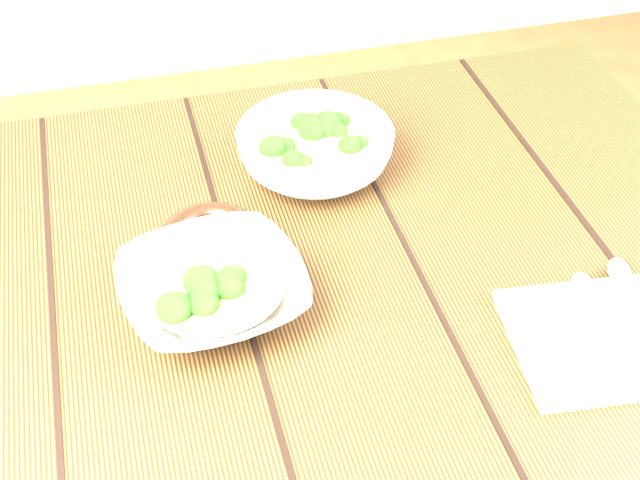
% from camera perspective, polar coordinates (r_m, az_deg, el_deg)
% --- Properties ---
extents(table, '(1.20, 0.80, 0.75)m').
position_cam_1_polar(table, '(1.07, -3.78, -7.37)').
color(table, '#3B2611').
rests_on(table, ground).
extents(soup_bowl_front, '(0.22, 0.22, 0.06)m').
position_cam_1_polar(soup_bowl_front, '(0.95, -6.85, -3.16)').
color(soup_bowl_front, silver).
rests_on(soup_bowl_front, table).
extents(soup_bowl_back, '(0.24, 0.24, 0.07)m').
position_cam_1_polar(soup_bowl_back, '(1.12, -0.31, 5.79)').
color(soup_bowl_back, silver).
rests_on(soup_bowl_back, table).
extents(trivet, '(0.12, 0.12, 0.03)m').
position_cam_1_polar(trivet, '(1.03, -7.04, 0.08)').
color(trivet, black).
rests_on(trivet, table).
extents(napkin, '(0.21, 0.18, 0.01)m').
position_cam_1_polar(napkin, '(0.97, 17.93, -5.98)').
color(napkin, '#BCAE9C').
rests_on(napkin, table).
extents(spoon_left, '(0.06, 0.16, 0.01)m').
position_cam_1_polar(spoon_left, '(0.98, 16.89, -4.18)').
color(spoon_left, '#AFA89B').
rests_on(spoon_left, napkin).
extents(spoon_right, '(0.08, 0.15, 0.01)m').
position_cam_1_polar(spoon_right, '(1.01, 18.78, -3.16)').
color(spoon_right, '#AFA89B').
rests_on(spoon_right, napkin).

